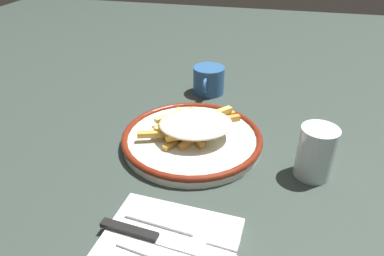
% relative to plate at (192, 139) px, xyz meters
% --- Properties ---
extents(ground_plane, '(2.60, 2.60, 0.00)m').
position_rel_plate_xyz_m(ground_plane, '(0.00, 0.00, -0.01)').
color(ground_plane, '#303C36').
extents(plate, '(0.29, 0.29, 0.03)m').
position_rel_plate_xyz_m(plate, '(0.00, 0.00, 0.00)').
color(plate, white).
rests_on(plate, ground_plane).
extents(fries_heap, '(0.20, 0.20, 0.04)m').
position_rel_plate_xyz_m(fries_heap, '(-0.01, 0.00, 0.03)').
color(fries_heap, '#F5B562').
rests_on(fries_heap, plate).
extents(napkin, '(0.17, 0.20, 0.01)m').
position_rel_plate_xyz_m(napkin, '(0.27, 0.03, -0.01)').
color(napkin, white).
rests_on(napkin, ground_plane).
extents(fork, '(0.04, 0.18, 0.00)m').
position_rel_plate_xyz_m(fork, '(0.24, 0.04, 0.00)').
color(fork, silver).
rests_on(fork, napkin).
extents(knife, '(0.04, 0.21, 0.01)m').
position_rel_plate_xyz_m(knife, '(0.27, 0.01, 0.00)').
color(knife, black).
rests_on(knife, napkin).
extents(water_glass, '(0.07, 0.07, 0.10)m').
position_rel_plate_xyz_m(water_glass, '(0.04, 0.24, 0.04)').
color(water_glass, silver).
rests_on(water_glass, ground_plane).
extents(coffee_mug, '(0.11, 0.08, 0.07)m').
position_rel_plate_xyz_m(coffee_mug, '(-0.25, -0.02, 0.02)').
color(coffee_mug, '#2F5E97').
rests_on(coffee_mug, ground_plane).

